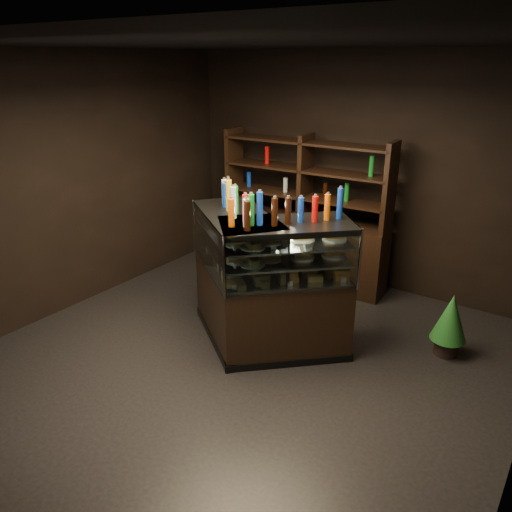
# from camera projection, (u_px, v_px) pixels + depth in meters

# --- Properties ---
(ground) EXTENTS (5.00, 5.00, 0.00)m
(ground) POSITION_uv_depth(u_px,v_px,m) (247.00, 359.00, 5.15)
(ground) COLOR black
(ground) RESTS_ON ground
(room_shell) EXTENTS (5.02, 5.02, 3.01)m
(room_shell) POSITION_uv_depth(u_px,v_px,m) (245.00, 173.00, 4.43)
(room_shell) COLOR black
(room_shell) RESTS_ON ground
(display_case) EXTENTS (1.99, 1.39, 1.43)m
(display_case) POSITION_uv_depth(u_px,v_px,m) (261.00, 303.00, 5.26)
(display_case) COLOR black
(display_case) RESTS_ON ground
(food_display) EXTENTS (1.62, 0.95, 0.44)m
(food_display) POSITION_uv_depth(u_px,v_px,m) (261.00, 250.00, 5.03)
(food_display) COLOR #C48346
(food_display) RESTS_ON display_case
(bottles_top) EXTENTS (1.44, 0.80, 0.30)m
(bottles_top) POSITION_uv_depth(u_px,v_px,m) (261.00, 204.00, 4.86)
(bottles_top) COLOR black
(bottles_top) RESTS_ON display_case
(potted_conifer) EXTENTS (0.36, 0.36, 0.77)m
(potted_conifer) POSITION_uv_depth(u_px,v_px,m) (451.00, 317.00, 5.07)
(potted_conifer) COLOR black
(potted_conifer) RESTS_ON ground
(back_shelving) EXTENTS (2.31, 0.53, 2.00)m
(back_shelving) POSITION_uv_depth(u_px,v_px,m) (303.00, 238.00, 6.77)
(back_shelving) COLOR black
(back_shelving) RESTS_ON ground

